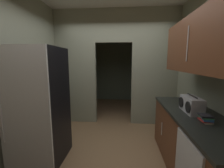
{
  "coord_description": "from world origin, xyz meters",
  "views": [
    {
      "loc": [
        0.22,
        -2.27,
        1.58
      ],
      "look_at": [
        -0.03,
        0.81,
        1.11
      ],
      "focal_mm": 23.72,
      "sensor_mm": 36.0,
      "label": 1
    }
  ],
  "objects": [
    {
      "name": "kitchen_partition",
      "position": [
        0.01,
        1.45,
        1.52
      ],
      "size": [
        3.03,
        0.12,
        2.83
      ],
      "color": "gray",
      "rests_on": "ground"
    },
    {
      "name": "book_stack",
      "position": [
        1.17,
        -0.56,
        0.93
      ],
      "size": [
        0.15,
        0.16,
        0.09
      ],
      "color": "beige",
      "rests_on": "lower_cabinet_run"
    },
    {
      "name": "refrigerator",
      "position": [
        -1.1,
        -0.14,
        0.9
      ],
      "size": [
        0.73,
        0.75,
        1.79
      ],
      "color": "black",
      "rests_on": "ground"
    },
    {
      "name": "adjoining_room_shell",
      "position": [
        0.0,
        3.11,
        1.41
      ],
      "size": [
        3.03,
        2.45,
        2.83
      ],
      "color": "slate",
      "rests_on": "ground"
    },
    {
      "name": "ground",
      "position": [
        0.0,
        0.0,
        0.0
      ],
      "size": [
        20.0,
        20.0,
        0.0
      ],
      "primitive_type": "plane",
      "color": "brown"
    },
    {
      "name": "upper_cabinet_counterside",
      "position": [
        1.18,
        -0.31,
        1.8
      ],
      "size": [
        0.36,
        1.79,
        0.72
      ],
      "color": "brown"
    },
    {
      "name": "lower_cabinet_run",
      "position": [
        1.18,
        -0.31,
        0.44
      ],
      "size": [
        0.66,
        1.99,
        0.88
      ],
      "color": "brown",
      "rests_on": "ground"
    },
    {
      "name": "boombox",
      "position": [
        1.15,
        -0.21,
        0.99
      ],
      "size": [
        0.19,
        0.4,
        0.24
      ],
      "color": "#B2B2B7",
      "rests_on": "lower_cabinet_run"
    }
  ]
}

